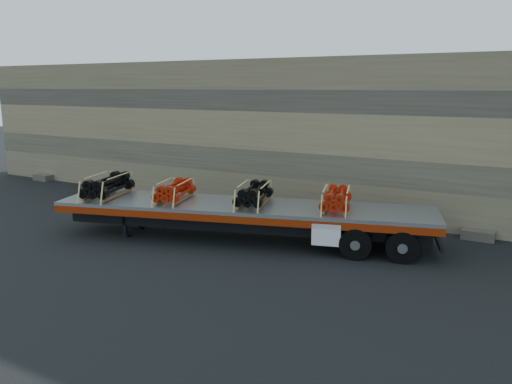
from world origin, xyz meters
The scene contains 7 objects.
ground centered at (0.00, 0.00, 0.00)m, with size 120.00×120.00×0.00m, color black.
rock_wall centered at (0.00, 6.50, 3.50)m, with size 44.00×3.00×7.00m, color #7A6B54.
trailer centered at (-0.83, 0.19, 0.71)m, with size 14.19×2.73×1.42m, color #9D9FA4, non-canonical shape.
bundle_front centered at (-6.18, -1.36, 1.84)m, with size 1.17×2.35×0.83m, color black, non-canonical shape.
bundle_midfront centered at (-3.44, -0.56, 1.78)m, with size 1.01×2.02×0.72m, color #AA1D09, non-canonical shape.
bundle_midrear centered at (-0.41, 0.32, 1.79)m, with size 1.06×2.12×0.75m, color black, non-canonical shape.
bundle_rear centered at (2.51, 1.16, 1.78)m, with size 1.01×2.02×0.72m, color #AA1D09, non-canonical shape.
Camera 1 is at (8.56, -15.47, 5.76)m, focal length 35.00 mm.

